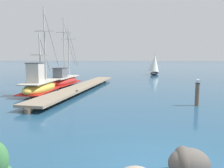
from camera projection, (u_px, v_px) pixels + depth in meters
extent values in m
cube|color=gray|center=(82.00, 86.00, 20.13)|extent=(2.73, 17.63, 0.16)
cylinder|color=brown|center=(28.00, 111.00, 11.63)|extent=(0.36, 0.36, 0.29)
cylinder|color=brown|center=(63.00, 97.00, 15.89)|extent=(0.36, 0.36, 0.29)
cylinder|color=brown|center=(82.00, 88.00, 20.16)|extent=(0.36, 0.36, 0.29)
cylinder|color=brown|center=(95.00, 83.00, 24.42)|extent=(0.36, 0.36, 0.29)
cylinder|color=brown|center=(105.00, 79.00, 28.69)|extent=(0.36, 0.36, 0.29)
cube|color=#333338|center=(58.00, 90.00, 16.87)|extent=(0.13, 0.21, 0.08)
cube|color=#333338|center=(77.00, 91.00, 16.54)|extent=(0.13, 0.21, 0.08)
ellipsoid|color=gold|center=(40.00, 88.00, 17.68)|extent=(2.15, 4.98, 1.08)
cube|color=#B2AD9E|center=(40.00, 82.00, 17.62)|extent=(1.90, 4.48, 0.08)
cube|color=#B21E19|center=(40.00, 91.00, 17.71)|extent=(2.17, 4.89, 0.08)
cube|color=#B7B2A8|center=(35.00, 73.00, 16.80)|extent=(1.06, 1.18, 1.51)
cube|color=#3D3D42|center=(35.00, 63.00, 16.70)|extent=(1.15, 1.27, 0.06)
cylinder|color=#B2ADA3|center=(40.00, 58.00, 17.61)|extent=(0.11, 0.11, 3.89)
cylinder|color=#B2ADA3|center=(40.00, 55.00, 17.59)|extent=(1.68, 0.16, 0.06)
cylinder|color=#333338|center=(45.00, 55.00, 18.63)|extent=(0.14, 2.03, 2.88)
cylinder|color=#B2ADA3|center=(45.00, 44.00, 18.56)|extent=(0.11, 0.11, 6.26)
cylinder|color=#B2ADA3|center=(44.00, 31.00, 18.42)|extent=(1.68, 0.16, 0.06)
cylinder|color=#333338|center=(52.00, 42.00, 20.19)|extent=(0.22, 3.25, 4.63)
ellipsoid|color=#AD2823|center=(64.00, 81.00, 23.19)|extent=(2.06, 6.01, 0.97)
cube|color=#B2AD9E|center=(64.00, 77.00, 23.13)|extent=(1.82, 5.41, 0.08)
cube|color=#B21E19|center=(64.00, 83.00, 23.22)|extent=(2.08, 5.89, 0.08)
cube|color=#565B66|center=(60.00, 73.00, 22.19)|extent=(1.04, 1.46, 0.97)
cube|color=#3D3D42|center=(60.00, 68.00, 22.13)|extent=(1.12, 1.57, 0.06)
cylinder|color=#B2ADA3|center=(64.00, 48.00, 23.04)|extent=(0.11, 0.11, 6.24)
cylinder|color=#B2ADA3|center=(64.00, 32.00, 22.84)|extent=(1.73, 0.10, 0.06)
cylinder|color=#333338|center=(70.00, 46.00, 24.65)|extent=(0.10, 3.24, 4.61)
cylinder|color=#B2ADA3|center=(69.00, 52.00, 24.40)|extent=(0.11, 0.11, 5.50)
cylinder|color=#B2ADA3|center=(68.00, 39.00, 24.22)|extent=(1.73, 0.10, 0.06)
cylinder|color=#333338|center=(73.00, 50.00, 25.82)|extent=(0.09, 2.86, 4.07)
cylinder|color=brown|center=(197.00, 94.00, 13.53)|extent=(0.26, 0.26, 1.47)
cylinder|color=#28282D|center=(198.00, 83.00, 13.44)|extent=(0.30, 0.30, 0.06)
cylinder|color=gold|center=(198.00, 82.00, 13.41)|extent=(0.01, 0.01, 0.07)
cylinder|color=gold|center=(198.00, 82.00, 13.46)|extent=(0.01, 0.01, 0.07)
ellipsoid|color=white|center=(198.00, 80.00, 13.42)|extent=(0.30, 0.20, 0.13)
ellipsoid|color=silver|center=(199.00, 80.00, 13.37)|extent=(0.24, 0.11, 0.09)
ellipsoid|color=#383838|center=(200.00, 80.00, 13.39)|extent=(0.07, 0.05, 0.04)
ellipsoid|color=silver|center=(198.00, 80.00, 13.47)|extent=(0.24, 0.11, 0.09)
ellipsoid|color=#383838|center=(199.00, 80.00, 13.49)|extent=(0.07, 0.05, 0.04)
cone|color=white|center=(200.00, 80.00, 13.45)|extent=(0.10, 0.09, 0.07)
sphere|color=white|center=(196.00, 79.00, 13.39)|extent=(0.08, 0.08, 0.08)
cone|color=gold|center=(196.00, 79.00, 13.38)|extent=(0.05, 0.04, 0.02)
ellipsoid|color=#4E4944|center=(189.00, 164.00, 5.38)|extent=(1.31, 1.22, 0.77)
ellipsoid|color=#46413C|center=(183.00, 163.00, 5.42)|extent=(0.57, 1.02, 0.79)
ellipsoid|color=black|center=(154.00, 73.00, 37.80)|extent=(2.14, 3.87, 0.60)
cylinder|color=#B2ADA3|center=(155.00, 62.00, 37.66)|extent=(0.08, 0.08, 3.20)
cone|color=silver|center=(154.00, 63.00, 37.37)|extent=(2.58, 2.39, 2.90)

